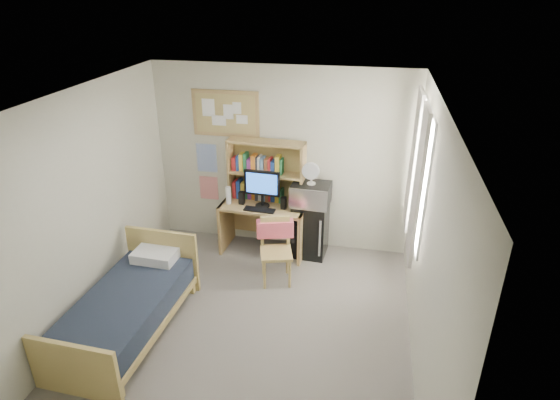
% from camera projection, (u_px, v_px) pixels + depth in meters
% --- Properties ---
extents(floor, '(3.60, 4.20, 0.02)m').
position_uv_depth(floor, '(245.00, 334.00, 5.22)').
color(floor, gray).
rests_on(floor, ground).
extents(ceiling, '(3.60, 4.20, 0.02)m').
position_uv_depth(ceiling, '(236.00, 102.00, 4.10)').
color(ceiling, white).
rests_on(ceiling, wall_back).
extents(wall_back, '(3.60, 0.04, 2.60)m').
position_uv_depth(wall_back, '(282.00, 160.00, 6.52)').
color(wall_back, beige).
rests_on(wall_back, floor).
extents(wall_front, '(3.60, 0.04, 2.60)m').
position_uv_depth(wall_front, '(146.00, 400.00, 2.80)').
color(wall_front, beige).
rests_on(wall_front, floor).
extents(wall_left, '(0.04, 4.20, 2.60)m').
position_uv_depth(wall_left, '(78.00, 216.00, 4.98)').
color(wall_left, beige).
rests_on(wall_left, floor).
extents(wall_right, '(0.04, 4.20, 2.60)m').
position_uv_depth(wall_right, '(428.00, 251.00, 4.34)').
color(wall_right, beige).
rests_on(wall_right, floor).
extents(window_unit, '(0.10, 1.40, 1.70)m').
position_uv_depth(window_unit, '(418.00, 173.00, 5.28)').
color(window_unit, white).
rests_on(window_unit, wall_right).
extents(curtain_left, '(0.04, 0.55, 1.70)m').
position_uv_depth(curtain_left, '(418.00, 186.00, 4.93)').
color(curtain_left, beige).
rests_on(curtain_left, wall_right).
extents(curtain_right, '(0.04, 0.55, 1.70)m').
position_uv_depth(curtain_right, '(413.00, 160.00, 5.64)').
color(curtain_right, beige).
rests_on(curtain_right, wall_right).
extents(bulletin_board, '(0.94, 0.03, 0.64)m').
position_uv_depth(bulletin_board, '(226.00, 114.00, 6.38)').
color(bulletin_board, tan).
rests_on(bulletin_board, wall_back).
extents(poster_wave, '(0.30, 0.01, 0.42)m').
position_uv_depth(poster_wave, '(207.00, 158.00, 6.73)').
color(poster_wave, '#294DA6').
rests_on(poster_wave, wall_back).
extents(poster_japan, '(0.28, 0.01, 0.36)m').
position_uv_depth(poster_japan, '(209.00, 188.00, 6.93)').
color(poster_japan, red).
rests_on(poster_japan, wall_back).
extents(desk, '(1.22, 0.67, 0.74)m').
position_uv_depth(desk, '(264.00, 228.00, 6.67)').
color(desk, tan).
rests_on(desk, floor).
extents(desk_chair, '(0.53, 0.53, 0.86)m').
position_uv_depth(desk_chair, '(276.00, 252.00, 5.95)').
color(desk_chair, tan).
rests_on(desk_chair, floor).
extents(mini_fridge, '(0.50, 0.50, 0.79)m').
position_uv_depth(mini_fridge, '(310.00, 229.00, 6.59)').
color(mini_fridge, black).
rests_on(mini_fridge, floor).
extents(bed, '(0.97, 1.82, 0.49)m').
position_uv_depth(bed, '(127.00, 314.00, 5.14)').
color(bed, black).
rests_on(bed, floor).
extents(hutch, '(1.08, 0.34, 0.87)m').
position_uv_depth(hutch, '(266.00, 171.00, 6.46)').
color(hutch, tan).
rests_on(hutch, desk).
extents(monitor, '(0.50, 0.07, 0.53)m').
position_uv_depth(monitor, '(262.00, 189.00, 6.35)').
color(monitor, black).
rests_on(monitor, desk).
extents(keyboard, '(0.43, 0.16, 0.02)m').
position_uv_depth(keyboard, '(259.00, 210.00, 6.33)').
color(keyboard, black).
rests_on(keyboard, desk).
extents(speaker_left, '(0.08, 0.08, 0.18)m').
position_uv_depth(speaker_left, '(242.00, 198.00, 6.49)').
color(speaker_left, black).
rests_on(speaker_left, desk).
extents(speaker_right, '(0.08, 0.08, 0.17)m').
position_uv_depth(speaker_right, '(283.00, 203.00, 6.35)').
color(speaker_right, black).
rests_on(speaker_right, desk).
extents(water_bottle, '(0.08, 0.08, 0.25)m').
position_uv_depth(water_bottle, '(228.00, 195.00, 6.48)').
color(water_bottle, white).
rests_on(water_bottle, desk).
extents(hoodie, '(0.50, 0.27, 0.23)m').
position_uv_depth(hoodie, '(275.00, 228.00, 6.03)').
color(hoodie, '#DE5465').
rests_on(hoodie, desk_chair).
extents(microwave, '(0.54, 0.43, 0.30)m').
position_uv_depth(microwave, '(311.00, 194.00, 6.34)').
color(microwave, silver).
rests_on(microwave, mini_fridge).
extents(desk_fan, '(0.24, 0.24, 0.29)m').
position_uv_depth(desk_fan, '(312.00, 174.00, 6.22)').
color(desk_fan, white).
rests_on(desk_fan, microwave).
extents(pillow, '(0.53, 0.38, 0.12)m').
position_uv_depth(pillow, '(156.00, 255.00, 5.67)').
color(pillow, white).
rests_on(pillow, bed).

